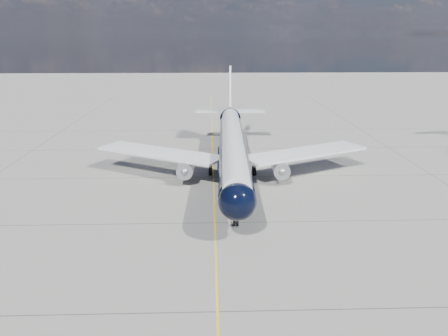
{
  "coord_description": "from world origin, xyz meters",
  "views": [
    {
      "loc": [
        -0.4,
        -31.1,
        18.54
      ],
      "look_at": [
        1.15,
        16.08,
        4.0
      ],
      "focal_mm": 35.0,
      "sensor_mm": 36.0,
      "label": 1
    }
  ],
  "objects": [
    {
      "name": "ground",
      "position": [
        0.0,
        30.0,
        0.0
      ],
      "size": [
        320.0,
        320.0,
        0.0
      ],
      "primitive_type": "plane",
      "color": "gray",
      "rests_on": "ground"
    },
    {
      "name": "taxiway_centerline",
      "position": [
        0.0,
        25.0,
        0.0
      ],
      "size": [
        0.16,
        160.0,
        0.01
      ],
      "primitive_type": "cube",
      "color": "yellow",
      "rests_on": "ground"
    },
    {
      "name": "main_airliner",
      "position": [
        2.62,
        25.98,
        4.13
      ],
      "size": [
        37.9,
        46.09,
        13.32
      ],
      "rotation": [
        0.0,
        0.0,
        -0.03
      ],
      "color": "black",
      "rests_on": "ground"
    }
  ]
}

